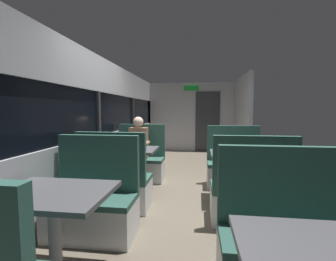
# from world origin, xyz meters

# --- Properties ---
(ground_plane) EXTENTS (3.30, 9.20, 0.02)m
(ground_plane) POSITION_xyz_m (0.00, 0.00, -0.01)
(ground_plane) COLOR #665B4C
(carriage_window_panel_left) EXTENTS (0.09, 8.48, 2.30)m
(carriage_window_panel_left) POSITION_xyz_m (-1.45, 0.00, 1.11)
(carriage_window_panel_left) COLOR #B2B2B7
(carriage_window_panel_left) RESTS_ON ground_plane
(carriage_end_bulkhead) EXTENTS (2.90, 0.11, 2.30)m
(carriage_end_bulkhead) POSITION_xyz_m (0.06, 4.19, 1.14)
(carriage_end_bulkhead) COLOR #B2B2B7
(carriage_end_bulkhead) RESTS_ON ground_plane
(carriage_aisle_panel_right) EXTENTS (0.08, 2.40, 2.30)m
(carriage_aisle_panel_right) POSITION_xyz_m (1.45, 3.00, 1.15)
(carriage_aisle_panel_right) COLOR #B2B2B7
(carriage_aisle_panel_right) RESTS_ON ground_plane
(dining_table_near_window) EXTENTS (0.90, 0.70, 0.74)m
(dining_table_near_window) POSITION_xyz_m (-0.89, -2.09, 0.64)
(dining_table_near_window) COLOR #9E9EA3
(dining_table_near_window) RESTS_ON ground_plane
(bench_near_window_facing_entry) EXTENTS (0.95, 0.50, 1.10)m
(bench_near_window_facing_entry) POSITION_xyz_m (-0.89, -1.39, 0.33)
(bench_near_window_facing_entry) COLOR silver
(bench_near_window_facing_entry) RESTS_ON ground_plane
(dining_table_mid_window) EXTENTS (0.90, 0.70, 0.74)m
(dining_table_mid_window) POSITION_xyz_m (-0.89, 0.01, 0.64)
(dining_table_mid_window) COLOR #9E9EA3
(dining_table_mid_window) RESTS_ON ground_plane
(bench_mid_window_facing_end) EXTENTS (0.95, 0.50, 1.10)m
(bench_mid_window_facing_end) POSITION_xyz_m (-0.89, -0.69, 0.33)
(bench_mid_window_facing_end) COLOR silver
(bench_mid_window_facing_end) RESTS_ON ground_plane
(bench_mid_window_facing_entry) EXTENTS (0.95, 0.50, 1.10)m
(bench_mid_window_facing_entry) POSITION_xyz_m (-0.89, 0.71, 0.33)
(bench_mid_window_facing_entry) COLOR silver
(bench_mid_window_facing_entry) RESTS_ON ground_plane
(bench_front_aisle_facing_entry) EXTENTS (0.95, 0.50, 1.10)m
(bench_front_aisle_facing_entry) POSITION_xyz_m (0.89, -1.99, 0.33)
(bench_front_aisle_facing_entry) COLOR silver
(bench_front_aisle_facing_entry) RESTS_ON ground_plane
(dining_table_rear_aisle) EXTENTS (0.90, 0.70, 0.74)m
(dining_table_rear_aisle) POSITION_xyz_m (0.89, -0.19, 0.64)
(dining_table_rear_aisle) COLOR #9E9EA3
(dining_table_rear_aisle) RESTS_ON ground_plane
(bench_rear_aisle_facing_end) EXTENTS (0.95, 0.50, 1.10)m
(bench_rear_aisle_facing_end) POSITION_xyz_m (0.89, -0.89, 0.33)
(bench_rear_aisle_facing_end) COLOR silver
(bench_rear_aisle_facing_end) RESTS_ON ground_plane
(bench_rear_aisle_facing_entry) EXTENTS (0.95, 0.50, 1.10)m
(bench_rear_aisle_facing_entry) POSITION_xyz_m (0.89, 0.51, 0.33)
(bench_rear_aisle_facing_entry) COLOR silver
(bench_rear_aisle_facing_entry) RESTS_ON ground_plane
(seated_passenger) EXTENTS (0.47, 0.55, 1.26)m
(seated_passenger) POSITION_xyz_m (-0.89, 0.64, 0.54)
(seated_passenger) COLOR #26262D
(seated_passenger) RESTS_ON ground_plane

